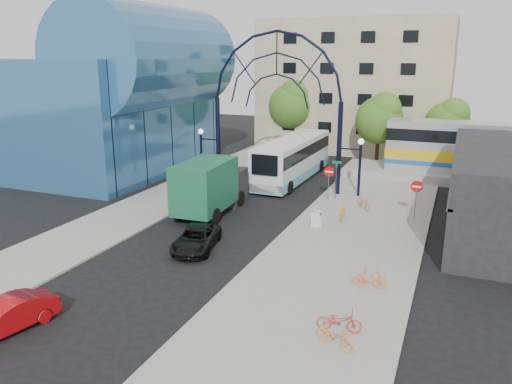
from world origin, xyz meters
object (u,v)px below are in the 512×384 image
at_px(do_not_enter_sign, 417,190).
at_px(red_sedan, 7,316).
at_px(tree_north_b, 293,103).
at_px(bike_far_a, 339,321).
at_px(bike_near_a, 364,202).
at_px(street_name_sign, 336,172).
at_px(tree_north_a, 380,118).
at_px(tree_north_c, 449,122).
at_px(gateway_arch, 276,79).
at_px(bike_far_c, 335,336).
at_px(black_suv, 196,239).
at_px(bike_near_b, 343,212).
at_px(stop_sign, 329,175).
at_px(sandwich_board, 316,217).
at_px(bike_far_b, 370,278).
at_px(green_truck, 211,186).
at_px(city_bus, 293,158).

relative_size(do_not_enter_sign, red_sedan, 0.64).
height_order(tree_north_b, bike_far_a, tree_north_b).
relative_size(do_not_enter_sign, bike_near_a, 1.43).
distance_m(street_name_sign, tree_north_a, 13.59).
height_order(do_not_enter_sign, tree_north_c, tree_north_c).
relative_size(gateway_arch, street_name_sign, 4.87).
xyz_separation_m(bike_far_a, bike_far_c, (0.10, -1.07, -0.03)).
xyz_separation_m(black_suv, bike_near_b, (6.33, 7.77, 0.04)).
bearing_deg(stop_sign, bike_near_b, -63.68).
xyz_separation_m(gateway_arch, street_name_sign, (5.20, -1.40, -6.43)).
bearing_deg(gateway_arch, sandwich_board, -55.09).
bearing_deg(tree_north_c, bike_far_a, -94.20).
bearing_deg(tree_north_b, bike_near_b, -64.08).
bearing_deg(bike_near_b, bike_far_a, -82.95).
distance_m(do_not_enter_sign, tree_north_b, 25.09).
bearing_deg(tree_north_a, gateway_arch, -117.17).
xyz_separation_m(red_sedan, bike_near_b, (8.92, 17.93, -0.00)).
xyz_separation_m(bike_far_a, bike_far_b, (0.43, 4.18, 0.01)).
bearing_deg(tree_north_c, green_truck, -123.13).
height_order(tree_north_b, green_truck, tree_north_b).
relative_size(tree_north_b, city_bus, 0.63).
distance_m(street_name_sign, red_sedan, 23.74).
xyz_separation_m(tree_north_c, bike_far_c, (-2.35, -34.35, -3.73)).
distance_m(sandwich_board, green_truck, 7.55).
relative_size(stop_sign, city_bus, 0.20).
bearing_deg(green_truck, tree_north_b, 92.09).
relative_size(do_not_enter_sign, bike_far_a, 1.44).
relative_size(street_name_sign, bike_far_a, 1.63).
bearing_deg(bike_far_c, stop_sign, 35.61).
height_order(tree_north_c, green_truck, tree_north_c).
distance_m(green_truck, black_suv, 6.81).
xyz_separation_m(sandwich_board, green_truck, (-7.45, 0.55, 1.09)).
bearing_deg(red_sedan, gateway_arch, 99.09).
relative_size(stop_sign, sandwich_board, 2.53).
bearing_deg(green_truck, do_not_enter_sign, 12.27).
height_order(red_sedan, bike_far_c, red_sedan).
bearing_deg(city_bus, tree_north_b, 109.62).
distance_m(red_sedan, bike_far_a, 12.67).
bearing_deg(bike_far_a, city_bus, 13.50).
distance_m(street_name_sign, tree_north_c, 16.95).
xyz_separation_m(city_bus, bike_far_c, (9.50, -23.95, -1.27)).
relative_size(stop_sign, bike_near_b, 1.46).
bearing_deg(bike_far_a, tree_north_b, 12.19).
bearing_deg(city_bus, bike_near_a, -41.51).
height_order(gateway_arch, street_name_sign, gateway_arch).
height_order(city_bus, red_sedan, city_bus).
relative_size(sandwich_board, bike_far_a, 0.57).
xyz_separation_m(tree_north_b, bike_far_a, (13.55, -35.29, -4.69)).
distance_m(stop_sign, bike_far_b, 14.28).
bearing_deg(tree_north_c, tree_north_a, -161.56).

